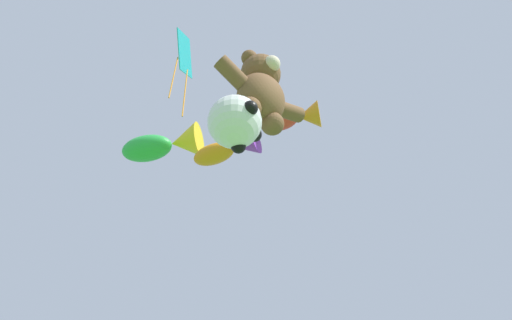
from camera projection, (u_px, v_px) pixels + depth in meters
teddy_bear_kite at (261, 90)px, 11.70m from camera, size 2.26×0.99×2.29m
soccer_ball_kite at (235, 122)px, 9.92m from camera, size 1.05×1.05×0.97m
fish_kite_crimson at (293, 118)px, 16.34m from camera, size 1.67×1.82×0.79m
fish_kite_tangerine at (229, 149)px, 16.25m from camera, size 1.56×2.07×0.80m
fish_kite_emerald at (166, 145)px, 17.35m from camera, size 2.29×2.53×1.08m
diamond_kite at (184, 58)px, 14.63m from camera, size 1.17×1.03×3.43m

